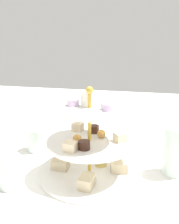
{
  "coord_description": "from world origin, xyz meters",
  "views": [
    {
      "loc": [
        -0.61,
        -0.14,
        0.37
      ],
      "look_at": [
        0.0,
        0.0,
        0.18
      ],
      "focal_mm": 39.01,
      "sensor_mm": 36.0,
      "label": 1
    }
  ],
  "objects_px": {
    "water_glass_mid_back": "(9,172)",
    "water_glass_tall_right": "(175,151)",
    "teacup_with_saucer": "(68,134)",
    "butter_knife_right": "(123,138)",
    "water_glass_short_left": "(36,140)",
    "tiered_serving_stand": "(90,149)"
  },
  "relations": [
    {
      "from": "teacup_with_saucer",
      "to": "water_glass_mid_back",
      "type": "height_order",
      "value": "water_glass_mid_back"
    },
    {
      "from": "tiered_serving_stand",
      "to": "water_glass_short_left",
      "type": "xyz_separation_m",
      "value": [
        0.11,
        0.22,
        -0.04
      ]
    },
    {
      "from": "water_glass_mid_back",
      "to": "water_glass_tall_right",
      "type": "bearing_deg",
      "value": -68.41
    },
    {
      "from": "butter_knife_right",
      "to": "water_glass_mid_back",
      "type": "relative_size",
      "value": 1.97
    },
    {
      "from": "teacup_with_saucer",
      "to": "butter_knife_right",
      "type": "bearing_deg",
      "value": -71.28
    },
    {
      "from": "teacup_with_saucer",
      "to": "butter_knife_right",
      "type": "xyz_separation_m",
      "value": [
        0.07,
        -0.2,
        -0.02
      ]
    },
    {
      "from": "teacup_with_saucer",
      "to": "butter_knife_right",
      "type": "distance_m",
      "value": 0.22
    },
    {
      "from": "water_glass_short_left",
      "to": "teacup_with_saucer",
      "type": "xyz_separation_m",
      "value": [
        0.11,
        -0.08,
        -0.01
      ]
    },
    {
      "from": "water_glass_short_left",
      "to": "water_glass_mid_back",
      "type": "xyz_separation_m",
      "value": [
        -0.22,
        -0.03,
        0.0
      ]
    },
    {
      "from": "butter_knife_right",
      "to": "tiered_serving_stand",
      "type": "bearing_deg",
      "value": 89.93
    },
    {
      "from": "butter_knife_right",
      "to": "water_glass_mid_back",
      "type": "distance_m",
      "value": 0.47
    },
    {
      "from": "butter_knife_right",
      "to": "water_glass_mid_back",
      "type": "bearing_deg",
      "value": 70.55
    },
    {
      "from": "water_glass_short_left",
      "to": "teacup_with_saucer",
      "type": "bearing_deg",
      "value": -37.15
    },
    {
      "from": "water_glass_tall_right",
      "to": "water_glass_short_left",
      "type": "height_order",
      "value": "water_glass_tall_right"
    },
    {
      "from": "water_glass_tall_right",
      "to": "butter_knife_right",
      "type": "xyz_separation_m",
      "value": [
        0.23,
        0.17,
        -0.07
      ]
    },
    {
      "from": "tiered_serving_stand",
      "to": "butter_knife_right",
      "type": "relative_size",
      "value": 1.72
    },
    {
      "from": "water_glass_short_left",
      "to": "tiered_serving_stand",
      "type": "bearing_deg",
      "value": -116.51
    },
    {
      "from": "teacup_with_saucer",
      "to": "tiered_serving_stand",
      "type": "bearing_deg",
      "value": -147.6
    },
    {
      "from": "teacup_with_saucer",
      "to": "water_glass_tall_right",
      "type": "bearing_deg",
      "value": -113.11
    },
    {
      "from": "water_glass_mid_back",
      "to": "teacup_with_saucer",
      "type": "bearing_deg",
      "value": -8.99
    },
    {
      "from": "water_glass_tall_right",
      "to": "teacup_with_saucer",
      "type": "bearing_deg",
      "value": 66.89
    },
    {
      "from": "teacup_with_saucer",
      "to": "butter_knife_right",
      "type": "relative_size",
      "value": 0.53
    }
  ]
}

